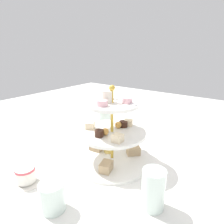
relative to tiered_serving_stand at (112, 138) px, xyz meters
name	(u,v)px	position (x,y,z in m)	size (l,w,h in m)	color
ground_plane	(112,160)	(0.00, 0.00, -0.09)	(2.40, 2.40, 0.00)	white
tiered_serving_stand	(112,138)	(0.00, 0.00, 0.00)	(0.29, 0.29, 0.28)	white
water_glass_tall_right	(105,120)	(0.19, -0.20, -0.03)	(0.07, 0.07, 0.11)	silver
water_glass_short_left	(52,197)	(-0.02, 0.28, -0.05)	(0.06, 0.06, 0.08)	silver
teacup_with_saucer	(26,176)	(0.13, 0.26, -0.06)	(0.09, 0.09, 0.05)	white
butter_knife_left	(188,147)	(-0.19, -0.26, -0.09)	(0.17, 0.01, 0.00)	silver
butter_knife_right	(39,145)	(0.31, 0.10, -0.09)	(0.17, 0.01, 0.00)	silver
water_glass_mid_back	(153,189)	(-0.22, 0.12, -0.03)	(0.06, 0.06, 0.11)	silver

